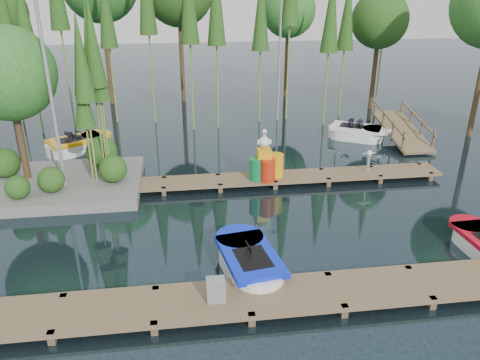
{
  "coord_description": "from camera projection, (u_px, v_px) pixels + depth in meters",
  "views": [
    {
      "loc": [
        -1.38,
        -13.36,
        7.17
      ],
      "look_at": [
        0.5,
        0.5,
        1.1
      ],
      "focal_mm": 35.0,
      "sensor_mm": 36.0,
      "label": 1
    }
  ],
  "objects": [
    {
      "name": "ramp",
      "position": [
        402.0,
        130.0,
        21.96
      ],
      "size": [
        1.5,
        3.94,
        1.49
      ],
      "color": "brown",
      "rests_on": "ground"
    },
    {
      "name": "utility_cabinet",
      "position": [
        216.0,
        290.0,
        10.76
      ],
      "size": [
        0.43,
        0.37,
        0.53
      ],
      "primitive_type": "cube",
      "color": "gray",
      "rests_on": "near_dock"
    },
    {
      "name": "seagull_post",
      "position": [
        369.0,
        157.0,
        17.8
      ],
      "size": [
        0.53,
        0.29,
        0.85
      ],
      "color": "gray",
      "rests_on": "far_dock"
    },
    {
      "name": "far_dock",
      "position": [
        246.0,
        180.0,
        17.47
      ],
      "size": [
        15.0,
        1.2,
        0.5
      ],
      "color": "brown",
      "rests_on": "ground"
    },
    {
      "name": "boat_white_far",
      "position": [
        357.0,
        132.0,
        22.51
      ],
      "size": [
        3.23,
        2.63,
        1.4
      ],
      "rotation": [
        0.0,
        0.0,
        0.17
      ],
      "color": "white",
      "rests_on": "ground"
    },
    {
      "name": "boat_blue",
      "position": [
        249.0,
        263.0,
        12.26
      ],
      "size": [
        1.77,
        3.12,
        0.99
      ],
      "rotation": [
        0.0,
        0.0,
        0.16
      ],
      "color": "white",
      "rests_on": "ground"
    },
    {
      "name": "boat_yellow_far",
      "position": [
        77.0,
        145.0,
        20.84
      ],
      "size": [
        3.24,
        2.76,
        1.5
      ],
      "rotation": [
        0.0,
        0.0,
        0.23
      ],
      "color": "white",
      "rests_on": "ground"
    },
    {
      "name": "lamp_rear",
      "position": [
        280.0,
        39.0,
        23.97
      ],
      "size": [
        0.3,
        0.3,
        7.25
      ],
      "color": "gray",
      "rests_on": "ground"
    },
    {
      "name": "ground_plane",
      "position": [
        227.0,
        218.0,
        15.17
      ],
      "size": [
        90.0,
        90.0,
        0.0
      ],
      "primitive_type": "plane",
      "color": "#1E2F38"
    },
    {
      "name": "lamp_island",
      "position": [
        48.0,
        76.0,
        15.07
      ],
      "size": [
        0.3,
        0.3,
        7.25
      ],
      "color": "gray",
      "rests_on": "ground"
    },
    {
      "name": "tree_screen",
      "position": [
        158.0,
        2.0,
        22.12
      ],
      "size": [
        34.42,
        18.53,
        10.31
      ],
      "color": "#43301C",
      "rests_on": "ground"
    },
    {
      "name": "yellow_barrel",
      "position": [
        276.0,
        165.0,
        17.41
      ],
      "size": [
        0.59,
        0.59,
        0.88
      ],
      "primitive_type": "cylinder",
      "color": "#ECA00C",
      "rests_on": "far_dock"
    },
    {
      "name": "island",
      "position": [
        34.0,
        103.0,
        16.12
      ],
      "size": [
        6.2,
        4.2,
        6.75
      ],
      "color": "slate",
      "rests_on": "ground"
    },
    {
      "name": "drum_cluster",
      "position": [
        265.0,
        165.0,
        17.17
      ],
      "size": [
        1.1,
        1.01,
        1.89
      ],
      "color": "#0C7237",
      "rests_on": "far_dock"
    },
    {
      "name": "near_dock",
      "position": [
        247.0,
        299.0,
        10.98
      ],
      "size": [
        18.0,
        1.5,
        0.5
      ],
      "color": "brown",
      "rests_on": "ground"
    }
  ]
}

